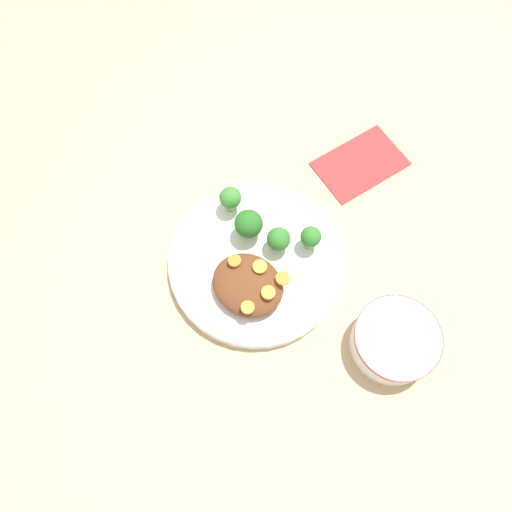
# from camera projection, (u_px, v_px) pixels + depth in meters

# --- Properties ---
(ground_plane) EXTENTS (4.00, 4.00, 0.00)m
(ground_plane) POSITION_uv_depth(u_px,v_px,m) (256.00, 264.00, 0.82)
(ground_plane) COLOR tan
(plate) EXTENTS (0.28, 0.28, 0.03)m
(plate) POSITION_uv_depth(u_px,v_px,m) (256.00, 261.00, 0.81)
(plate) COLOR white
(plate) RESTS_ON ground_plane
(dip_bowl) EXTENTS (0.13, 0.13, 0.05)m
(dip_bowl) POSITION_uv_depth(u_px,v_px,m) (395.00, 341.00, 0.74)
(dip_bowl) COLOR white
(dip_bowl) RESTS_ON ground_plane
(stew_mound) EXTENTS (0.10, 0.11, 0.03)m
(stew_mound) POSITION_uv_depth(u_px,v_px,m) (248.00, 285.00, 0.77)
(stew_mound) COLOR brown
(stew_mound) RESTS_ON plate
(broccoli_floret_0) EXTENTS (0.05, 0.05, 0.06)m
(broccoli_floret_0) POSITION_uv_depth(u_px,v_px,m) (249.00, 224.00, 0.79)
(broccoli_floret_0) COLOR #759E51
(broccoli_floret_0) RESTS_ON plate
(broccoli_floret_1) EXTENTS (0.04, 0.04, 0.05)m
(broccoli_floret_1) POSITION_uv_depth(u_px,v_px,m) (230.00, 198.00, 0.81)
(broccoli_floret_1) COLOR #7FA85B
(broccoli_floret_1) RESTS_ON plate
(broccoli_floret_2) EXTENTS (0.03, 0.03, 0.05)m
(broccoli_floret_2) POSITION_uv_depth(u_px,v_px,m) (311.00, 237.00, 0.78)
(broccoli_floret_2) COLOR #7FA85B
(broccoli_floret_2) RESTS_ON plate
(broccoli_floret_3) EXTENTS (0.04, 0.04, 0.05)m
(broccoli_floret_3) POSITION_uv_depth(u_px,v_px,m) (279.00, 239.00, 0.78)
(broccoli_floret_3) COLOR #7FA85B
(broccoli_floret_3) RESTS_ON plate
(carrot_slice_0) EXTENTS (0.02, 0.02, 0.00)m
(carrot_slice_0) POSITION_uv_depth(u_px,v_px,m) (248.00, 307.00, 0.73)
(carrot_slice_0) COLOR orange
(carrot_slice_0) RESTS_ON stew_mound
(carrot_slice_1) EXTENTS (0.02, 0.02, 0.00)m
(carrot_slice_1) POSITION_uv_depth(u_px,v_px,m) (283.00, 278.00, 0.75)
(carrot_slice_1) COLOR orange
(carrot_slice_1) RESTS_ON stew_mound
(carrot_slice_2) EXTENTS (0.02, 0.02, 0.00)m
(carrot_slice_2) POSITION_uv_depth(u_px,v_px,m) (260.00, 267.00, 0.76)
(carrot_slice_2) COLOR orange
(carrot_slice_2) RESTS_ON stew_mound
(carrot_slice_3) EXTENTS (0.02, 0.02, 0.01)m
(carrot_slice_3) POSITION_uv_depth(u_px,v_px,m) (235.00, 261.00, 0.76)
(carrot_slice_3) COLOR orange
(carrot_slice_3) RESTS_ON stew_mound
(carrot_slice_4) EXTENTS (0.02, 0.02, 0.01)m
(carrot_slice_4) POSITION_uv_depth(u_px,v_px,m) (268.00, 293.00, 0.74)
(carrot_slice_4) COLOR orange
(carrot_slice_4) RESTS_ON stew_mound
(napkin) EXTENTS (0.18, 0.15, 0.01)m
(napkin) POSITION_uv_depth(u_px,v_px,m) (360.00, 163.00, 0.89)
(napkin) COLOR #B73333
(napkin) RESTS_ON ground_plane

